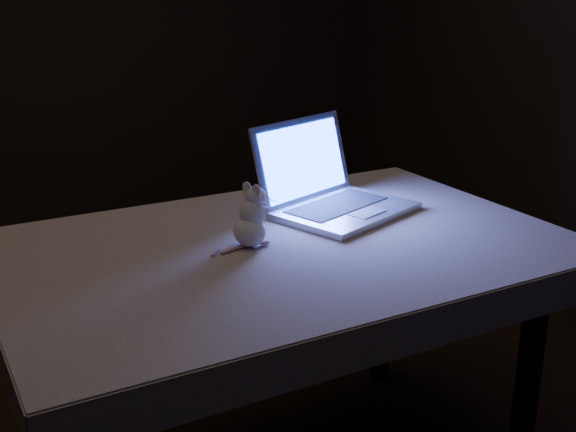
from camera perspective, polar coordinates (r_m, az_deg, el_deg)
back_wall at (r=4.52m, az=-20.43°, el=14.27°), size 4.50×0.04×2.60m
table at (r=2.25m, az=-0.30°, el=-11.90°), size 1.52×0.99×0.80m
tablecloth at (r=2.13m, az=-1.36°, el=-3.12°), size 1.68×1.19×0.11m
laptop at (r=2.29m, az=4.66°, el=3.61°), size 0.52×0.49×0.29m
plush_mouse at (r=2.02m, az=-3.09°, el=0.03°), size 0.16×0.16×0.18m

